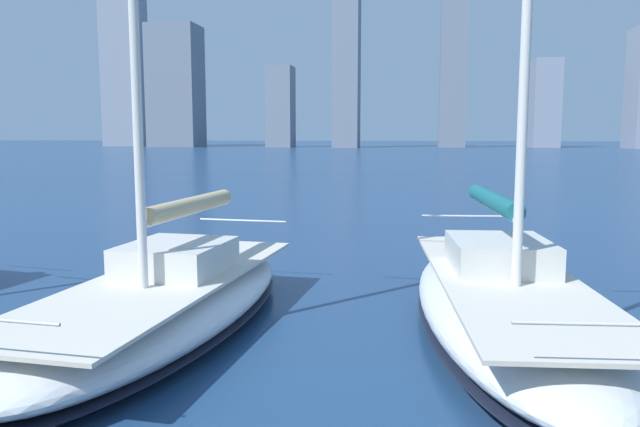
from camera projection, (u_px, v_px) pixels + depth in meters
city_skyline at (385, 74)px, 159.25m from camera, size 170.02×20.68×48.49m
sailboat_teal at (504, 302)px, 10.86m from camera, size 3.54×9.62×9.78m
sailboat_tan at (165, 299)px, 11.16m from camera, size 3.69×9.30×12.10m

